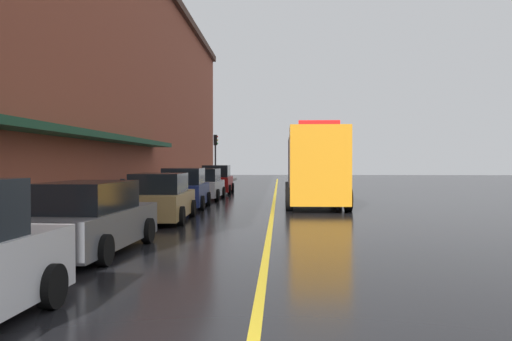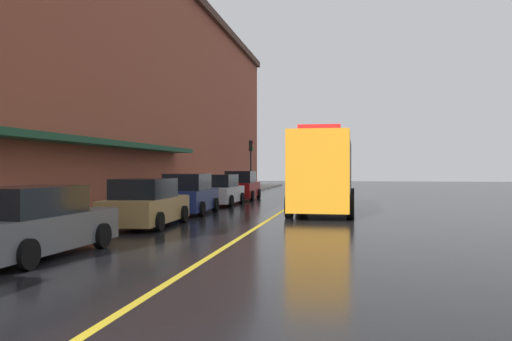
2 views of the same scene
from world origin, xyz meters
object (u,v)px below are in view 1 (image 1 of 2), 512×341
at_px(parked_car_4, 204,185).
at_px(parked_car_1, 90,219).
at_px(parking_meter_2, 123,191).
at_px(parked_car_3, 184,189).
at_px(parked_car_2, 161,199).
at_px(parked_car_5, 217,180).
at_px(utility_truck, 314,167).
at_px(parking_meter_1, 159,184).
at_px(traffic_light_near, 216,150).

bearing_deg(parked_car_4, parked_car_1, -179.66).
distance_m(parked_car_1, parking_meter_2, 6.96).
distance_m(parked_car_4, parking_meter_2, 10.73).
distance_m(parked_car_1, parked_car_3, 11.93).
relative_size(parked_car_2, parked_car_5, 1.07).
bearing_deg(parking_meter_2, utility_truck, 43.97).
relative_size(utility_truck, parking_meter_1, 7.10).
bearing_deg(parking_meter_1, traffic_light_near, 89.83).
height_order(parked_car_4, parking_meter_1, parked_car_4).
relative_size(utility_truck, traffic_light_near, 2.20).
distance_m(parking_meter_1, parking_meter_2, 5.75).
distance_m(parked_car_1, traffic_light_near, 33.81).
relative_size(parked_car_4, parked_car_5, 0.99).
distance_m(parked_car_2, parking_meter_1, 6.20).
bearing_deg(parked_car_5, parked_car_3, 178.15).
height_order(parked_car_3, parked_car_4, parked_car_3).
relative_size(parked_car_5, parking_meter_2, 3.30).
bearing_deg(parked_car_3, parked_car_1, 178.11).
bearing_deg(utility_truck, traffic_light_near, -159.44).
xyz_separation_m(parked_car_4, utility_truck, (5.92, -3.56, 1.03)).
distance_m(utility_truck, traffic_light_near, 21.14).
distance_m(parking_meter_2, traffic_light_near, 26.96).
bearing_deg(parking_meter_2, parked_car_2, -10.90).
xyz_separation_m(utility_truck, parking_meter_2, (-7.33, -7.07, -0.77)).
height_order(parked_car_3, utility_truck, utility_truck).
bearing_deg(parked_car_4, parked_car_5, 0.01).
relative_size(parked_car_4, parking_meter_2, 3.28).
bearing_deg(utility_truck, parked_car_4, -120.61).
relative_size(parked_car_2, parking_meter_2, 3.54).
xyz_separation_m(parked_car_3, parked_car_4, (0.10, 5.54, -0.04)).
height_order(parked_car_2, parked_car_5, parked_car_5).
relative_size(parked_car_3, parked_car_4, 1.01).
relative_size(parked_car_5, parking_meter_1, 3.30).
xyz_separation_m(parked_car_2, parked_car_4, (-0.03, 10.91, 0.01)).
bearing_deg(parked_car_3, utility_truck, -73.71).
relative_size(utility_truck, parking_meter_2, 7.10).
bearing_deg(traffic_light_near, parking_meter_1, -90.17).
bearing_deg(parked_car_3, parking_meter_1, 61.57).
bearing_deg(parked_car_4, utility_truck, -120.36).
height_order(parked_car_1, parking_meter_2, parked_car_1).
height_order(parked_car_2, parking_meter_1, parked_car_2).
distance_m(parked_car_4, utility_truck, 6.98).
bearing_deg(parking_meter_2, parked_car_3, 75.56).
bearing_deg(parked_car_2, parking_meter_1, 11.43).
bearing_deg(parking_meter_1, utility_truck, 10.21).
relative_size(parked_car_1, parking_meter_2, 3.73).
height_order(parking_meter_2, traffic_light_near, traffic_light_near).
distance_m(parked_car_3, parking_meter_1, 1.48).
bearing_deg(parked_car_1, parked_car_5, 1.81).
height_order(parked_car_1, utility_truck, utility_truck).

